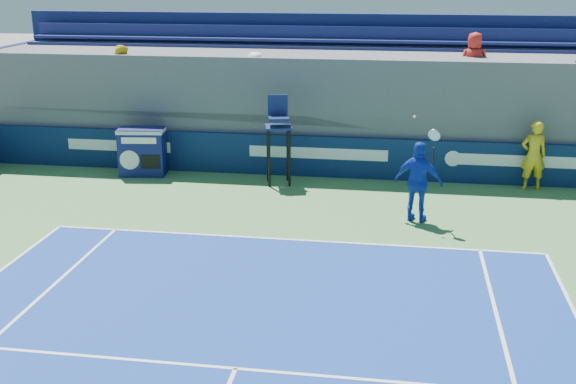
% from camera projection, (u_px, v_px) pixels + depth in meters
% --- Properties ---
extents(ball_person, '(0.75, 0.54, 1.91)m').
position_uv_depth(ball_person, '(534.00, 155.00, 19.50)').
color(ball_person, gold).
rests_on(ball_person, apron).
extents(back_hoarding, '(20.40, 0.21, 1.20)m').
position_uv_depth(back_hoarding, '(318.00, 156.00, 20.83)').
color(back_hoarding, '#0C1C45').
rests_on(back_hoarding, ground).
extents(match_clock, '(1.40, 0.88, 1.40)m').
position_uv_depth(match_clock, '(142.00, 150.00, 20.92)').
color(match_clock, '#101652').
rests_on(match_clock, ground).
extents(umpire_chair, '(0.85, 0.85, 2.48)m').
position_uv_depth(umpire_chair, '(278.00, 130.00, 19.87)').
color(umpire_chair, black).
rests_on(umpire_chair, ground).
extents(tennis_player, '(1.23, 0.78, 2.57)m').
position_uv_depth(tennis_player, '(419.00, 182.00, 17.00)').
color(tennis_player, '#1536AD').
rests_on(tennis_player, apron).
extents(stadium_seating, '(21.00, 4.05, 4.40)m').
position_uv_depth(stadium_seating, '(326.00, 102.00, 22.39)').
color(stadium_seating, '#4D4D52').
rests_on(stadium_seating, ground).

